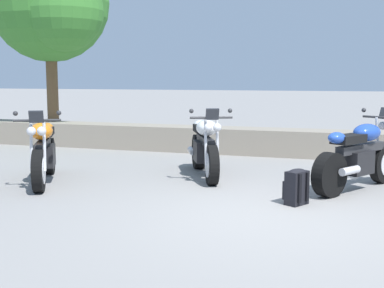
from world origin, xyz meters
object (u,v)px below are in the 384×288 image
at_px(motorcycle_blue_far_right, 360,157).
at_px(leafy_tree_far_left, 52,4).
at_px(rider_backpack, 296,186).
at_px(motorcycle_orange_near_left, 43,152).
at_px(motorcycle_white_centre, 205,147).

xyz_separation_m(motorcycle_blue_far_right, leafy_tree_far_left, (-7.21, 3.16, 2.91)).
bearing_deg(rider_backpack, motorcycle_orange_near_left, 177.69).
bearing_deg(motorcycle_blue_far_right, motorcycle_orange_near_left, -167.34).
distance_m(rider_backpack, leafy_tree_far_left, 8.40).
xyz_separation_m(motorcycle_blue_far_right, rider_backpack, (-0.76, -1.21, -0.24)).
distance_m(motorcycle_orange_near_left, motorcycle_white_centre, 2.59).
distance_m(motorcycle_blue_far_right, leafy_tree_far_left, 8.39).
bearing_deg(leafy_tree_far_left, rider_backpack, -34.17).
bearing_deg(leafy_tree_far_left, motorcycle_orange_near_left, -59.14).
bearing_deg(motorcycle_orange_near_left, motorcycle_white_centre, 30.03).
distance_m(motorcycle_white_centre, rider_backpack, 2.24).
xyz_separation_m(motorcycle_orange_near_left, rider_backpack, (3.92, -0.16, -0.24)).
relative_size(rider_backpack, leafy_tree_far_left, 0.11).
xyz_separation_m(motorcycle_white_centre, rider_backpack, (1.68, -1.45, -0.24)).
xyz_separation_m(motorcycle_white_centre, motorcycle_blue_far_right, (2.44, -0.24, 0.00)).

